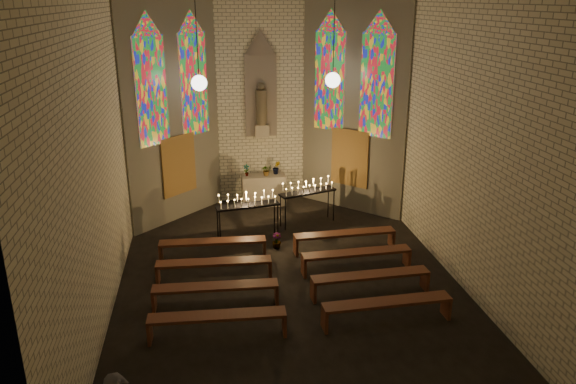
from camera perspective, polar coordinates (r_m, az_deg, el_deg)
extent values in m
plane|color=black|center=(13.57, 0.11, -9.25)|extent=(12.00, 12.00, 0.00)
cube|color=beige|center=(18.12, -2.81, 9.80)|extent=(8.00, 0.02, 7.00)
cube|color=beige|center=(6.76, 7.96, -7.15)|extent=(8.00, 0.02, 7.00)
cube|color=beige|center=(12.35, -18.60, 4.28)|extent=(0.02, 12.00, 7.00)
cube|color=beige|center=(13.48, 17.26, 5.62)|extent=(0.02, 12.00, 7.00)
cube|color=beige|center=(16.83, -11.82, 8.68)|extent=(2.72, 2.72, 7.00)
cube|color=beige|center=(17.41, 6.78, 9.30)|extent=(2.72, 2.72, 7.00)
cube|color=#4C3F8C|center=(16.10, -13.71, 9.88)|extent=(0.78, 0.78, 3.00)
cube|color=#4C3F8C|center=(17.17, -9.55, 10.72)|extent=(0.78, 0.78, 3.00)
cube|color=#4C3F8C|center=(17.61, 4.26, 11.13)|extent=(0.78, 0.78, 3.00)
cube|color=#4C3F8C|center=(16.81, 9.01, 10.57)|extent=(0.78, 0.78, 3.00)
cube|color=brown|center=(17.12, -11.03, 2.70)|extent=(0.95, 0.95, 1.80)
cube|color=brown|center=(17.67, 6.28, 3.47)|extent=(0.95, 0.95, 1.80)
cube|color=gray|center=(18.04, -2.79, 9.76)|extent=(1.00, 0.12, 2.60)
cone|color=gray|center=(17.85, -2.88, 14.99)|extent=(1.00, 1.00, 0.80)
cube|color=#B3A892|center=(18.12, -2.68, 6.25)|extent=(0.45, 0.30, 0.40)
cylinder|color=brown|center=(17.97, -2.72, 8.58)|extent=(0.36, 0.36, 1.10)
sphere|color=brown|center=(17.86, -2.76, 10.63)|extent=(0.26, 0.26, 0.26)
sphere|color=white|center=(16.05, -9.02, 10.88)|extent=(0.44, 0.44, 0.44)
cylinder|color=black|center=(15.91, -9.29, 15.87)|extent=(0.02, 0.02, 2.80)
sphere|color=white|center=(16.47, 4.57, 11.27)|extent=(0.44, 0.44, 0.44)
cylinder|color=black|center=(16.34, 4.71, 16.13)|extent=(0.02, 0.02, 2.80)
cube|color=#B3A892|center=(18.33, -2.48, 0.23)|extent=(1.40, 0.60, 1.00)
imported|color=#4C723F|center=(18.08, -4.25, 2.23)|extent=(0.22, 0.17, 0.39)
imported|color=#4C723F|center=(18.10, -2.20, 2.25)|extent=(0.39, 0.36, 0.36)
imported|color=#4C723F|center=(18.22, -1.19, 2.51)|extent=(0.25, 0.21, 0.45)
imported|color=#4C723F|center=(15.25, -1.15, -4.97)|extent=(0.27, 0.27, 0.44)
cube|color=black|center=(15.54, -4.14, -1.38)|extent=(1.80, 0.70, 0.05)
cylinder|color=black|center=(15.42, -6.92, -3.71)|extent=(0.03, 0.03, 0.99)
cylinder|color=black|center=(15.79, -1.04, -3.01)|extent=(0.03, 0.03, 0.99)
cylinder|color=black|center=(15.72, -7.16, -3.26)|extent=(0.03, 0.03, 0.99)
cylinder|color=black|center=(16.08, -1.39, -2.58)|extent=(0.03, 0.03, 0.99)
cube|color=black|center=(16.59, 2.01, -0.01)|extent=(1.79, 0.94, 0.05)
cylinder|color=black|center=(16.28, -0.26, -2.31)|extent=(0.03, 0.03, 0.98)
cylinder|color=black|center=(17.02, 4.67, -1.39)|extent=(0.03, 0.03, 0.98)
cylinder|color=black|center=(16.55, -0.77, -1.94)|extent=(0.03, 0.03, 0.98)
cylinder|color=black|center=(17.28, 4.11, -1.05)|extent=(0.03, 0.03, 0.98)
cube|color=#542818|center=(14.66, -7.66, -5.01)|extent=(2.75, 0.50, 0.07)
cube|color=#542818|center=(14.87, -12.80, -6.02)|extent=(0.08, 0.39, 0.49)
cube|color=#542818|center=(14.78, -2.41, -5.68)|extent=(0.08, 0.39, 0.49)
cube|color=#542818|center=(15.09, 5.79, -4.20)|extent=(2.75, 0.50, 0.07)
cube|color=#542818|center=(14.89, 0.79, -5.48)|extent=(0.08, 0.39, 0.49)
cube|color=#542818|center=(15.61, 10.48, -4.61)|extent=(0.08, 0.39, 0.49)
cube|color=#542818|center=(13.58, -7.53, -7.08)|extent=(2.75, 0.50, 0.07)
cube|color=#542818|center=(13.80, -13.10, -8.14)|extent=(0.08, 0.39, 0.49)
cube|color=#542818|center=(13.71, -1.85, -7.78)|extent=(0.08, 0.39, 0.49)
cube|color=#542818|center=(14.04, 6.99, -6.12)|extent=(2.75, 0.50, 0.07)
cube|color=#542818|center=(13.82, 1.61, -7.55)|extent=(0.08, 0.39, 0.49)
cube|color=#542818|center=(14.59, 11.99, -6.48)|extent=(0.08, 0.39, 0.49)
cube|color=#542818|center=(12.51, -7.38, -9.50)|extent=(2.75, 0.50, 0.07)
cube|color=#542818|center=(12.74, -13.46, -10.61)|extent=(0.08, 0.39, 0.49)
cube|color=#542818|center=(12.66, -1.18, -10.23)|extent=(0.08, 0.39, 0.49)
cube|color=#542818|center=(13.01, 8.39, -8.35)|extent=(2.75, 0.50, 0.07)
cube|color=#542818|center=(12.78, 2.58, -9.95)|extent=(0.08, 0.39, 0.49)
cube|color=#542818|center=(13.60, 13.73, -8.62)|extent=(0.08, 0.39, 0.49)
cube|color=#542818|center=(11.47, -7.20, -12.37)|extent=(2.75, 0.50, 0.07)
cube|color=#542818|center=(11.72, -13.88, -13.51)|extent=(0.08, 0.39, 0.49)
cube|color=#542818|center=(11.64, -0.39, -13.11)|extent=(0.08, 0.39, 0.49)
cube|color=#542818|center=(12.02, 10.05, -10.95)|extent=(2.75, 0.50, 0.07)
cube|color=#542818|center=(11.77, 3.73, -12.76)|extent=(0.08, 0.39, 0.49)
cube|color=#542818|center=(12.64, 15.77, -11.09)|extent=(0.08, 0.39, 0.49)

